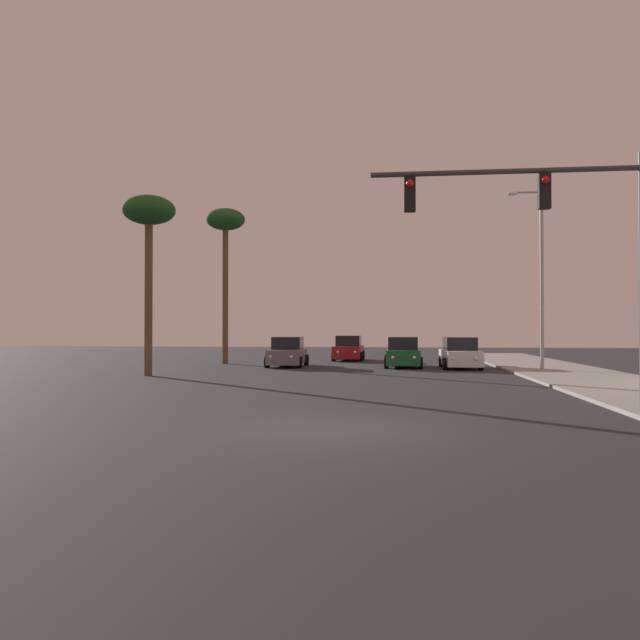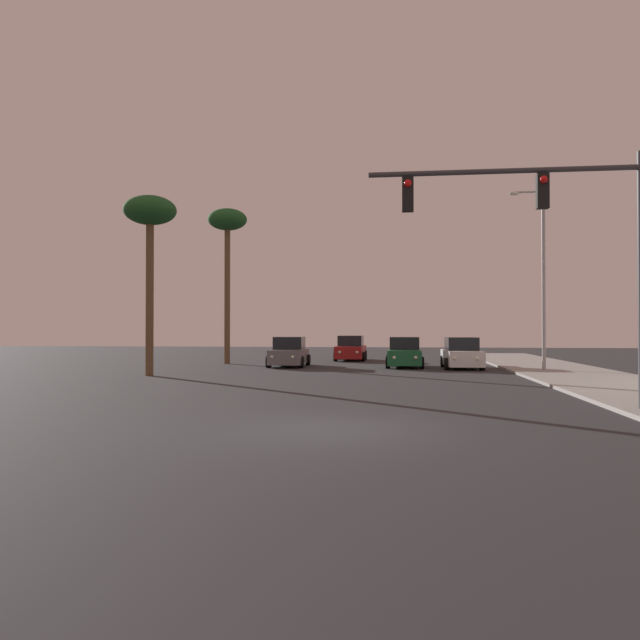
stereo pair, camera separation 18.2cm
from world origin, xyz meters
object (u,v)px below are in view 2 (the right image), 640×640
car_white (462,354)px  street_lamp (541,269)px  palm_tree_mid (227,229)px  car_green (404,353)px  car_red (351,349)px  traffic_light_mast (560,228)px  car_grey (289,353)px  palm_tree_near (150,220)px

car_white → street_lamp: bearing=147.3°
palm_tree_mid → car_green: bearing=-11.4°
car_red → palm_tree_mid: size_ratio=0.45×
street_lamp → traffic_light_mast: bearing=-100.8°
car_white → car_red: same height
car_grey → car_red: (2.97, 7.24, 0.00)m
car_white → street_lamp: street_lamp is taller
car_grey → car_green: (6.49, 0.15, 0.00)m
traffic_light_mast → car_red: bearing=105.9°
street_lamp → car_green: bearing=156.1°
car_white → car_red: (-6.55, 7.91, 0.00)m
car_white → palm_tree_mid: palm_tree_mid is taller
car_white → car_red: size_ratio=1.00×
palm_tree_mid → street_lamp: bearing=-16.4°
car_red → traffic_light_mast: 26.84m
car_green → palm_tree_mid: size_ratio=0.45×
traffic_light_mast → car_green: bearing=101.5°
car_green → car_white: bearing=165.4°
car_green → palm_tree_near: bearing=34.5°
car_grey → palm_tree_near: 11.20m
car_grey → palm_tree_mid: bearing=-30.3°
car_white → car_grey: size_ratio=1.00×
traffic_light_mast → palm_tree_near: (-15.34, 10.62, 2.41)m
traffic_light_mast → palm_tree_near: palm_tree_near is taller
car_green → palm_tree_mid: palm_tree_mid is taller
car_white → palm_tree_near: 17.43m
palm_tree_near → car_white: bearing=25.6°
car_grey → street_lamp: 14.17m
car_grey → car_green: size_ratio=1.00×
car_green → street_lamp: size_ratio=0.48×
car_grey → palm_tree_mid: 8.94m
traffic_light_mast → street_lamp: (2.95, 15.49, 0.41)m
car_green → palm_tree_mid: (-10.74, 2.17, 7.51)m
car_red → car_green: (3.51, -7.09, 0.00)m
traffic_light_mast → street_lamp: street_lamp is taller
car_green → palm_tree_mid: bearing=-10.9°
car_grey → car_red: bearing=-114.0°
car_green → palm_tree_near: size_ratio=0.53×
traffic_light_mast → palm_tree_near: bearing=145.3°
street_lamp → car_white: bearing=149.5°
car_grey → traffic_light_mast: traffic_light_mast is taller
car_grey → car_green: 6.49m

